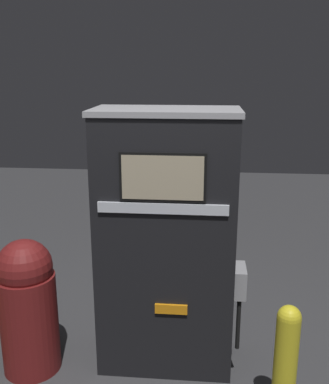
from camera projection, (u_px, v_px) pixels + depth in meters
ground_plane at (163, 379)px, 3.42m from camera, size 14.00×14.00×0.00m
gas_pump at (166, 243)px, 3.39m from camera, size 1.12×0.56×2.01m
safety_bollard at (285, 363)px, 2.89m from camera, size 0.15×0.15×0.86m
trash_bin at (28, 305)px, 3.41m from camera, size 0.44×0.44×1.07m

